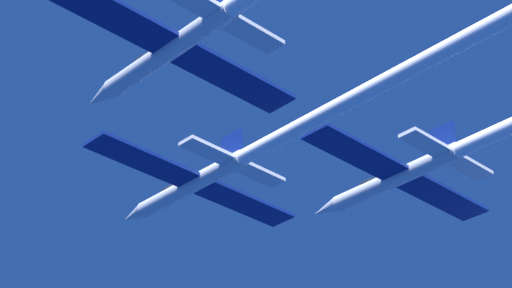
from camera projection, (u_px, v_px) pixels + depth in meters
The scene contains 1 object.
jet_lead at pixel (280, 137), 60.91m from camera, with size 16.55×37.74×2.74m.
Camera 1 is at (-36.74, -44.75, -30.98)m, focal length 69.74 mm.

